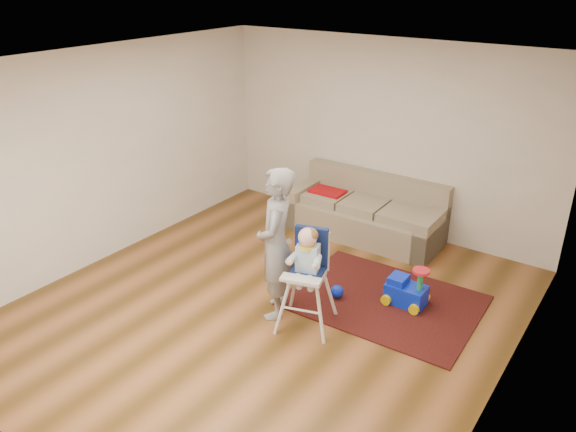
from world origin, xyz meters
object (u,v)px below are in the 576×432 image
Objects in this scene: sofa at (365,208)px; side_table at (322,206)px; ride_on_toy at (407,285)px; adult at (276,244)px; high_chair at (307,280)px; toy_ball at (337,291)px.

sofa is 4.85× the size of side_table.
ride_on_toy is 0.29× the size of adult.
high_chair is (-0.71, -0.98, 0.30)m from ride_on_toy.
toy_ball is (1.31, -1.76, -0.13)m from side_table.
adult is (-0.40, 0.01, 0.29)m from high_chair.
side_table is at bearing 101.42° from high_chair.
high_chair is at bearing 61.70° from adult.
side_table is 2.20m from toy_ball.
toy_ball is 1.06m from adult.
sofa is 14.39× the size of toy_ball.
side_table is 2.47m from ride_on_toy.
ride_on_toy reaches higher than side_table.
sofa reaches higher than side_table.
side_table is at bearing 126.66° from toy_ball.
toy_ball is at bearing -154.35° from ride_on_toy.
ride_on_toy is 1.59m from adult.
toy_ball is 0.78m from high_chair.
adult reaches higher than high_chair.
high_chair is (1.31, -2.40, 0.33)m from side_table.
high_chair is at bearing -77.86° from sofa.
high_chair is (0.54, -2.30, 0.14)m from sofa.
sofa is 2.34m from adult.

